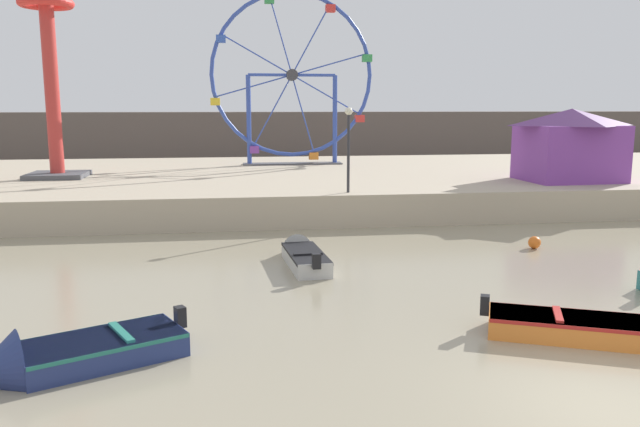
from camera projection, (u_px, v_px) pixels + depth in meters
ground_plane at (609, 408)px, 10.60m from camera, size 240.00×240.00×0.00m
quay_promenade at (341, 182)px, 35.81m from camera, size 110.00×19.94×1.37m
distant_town_skyline at (301, 137)px, 55.36m from camera, size 140.00×3.00×4.40m
motorboat_pale_grey at (302, 254)px, 20.39m from camera, size 1.30×4.17×1.07m
motorboat_orange_hull at (623, 331)px, 13.48m from camera, size 4.96×3.06×1.16m
motorboat_navy_blue at (63, 356)px, 12.11m from camera, size 4.11×3.00×1.41m
ferris_wheel_blue_frame at (292, 79)px, 38.43m from camera, size 9.87×1.20×10.35m
drop_tower_red_tower at (48, 33)px, 30.97m from camera, size 2.80×2.80×15.71m
carnival_booth_purple_stall at (570, 144)px, 30.54m from camera, size 4.89×4.04×3.46m
promenade_lamp_near at (349, 136)px, 26.28m from camera, size 0.32×0.32×3.54m
mooring_buoy_orange at (534, 242)px, 22.34m from camera, size 0.44×0.44×0.44m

